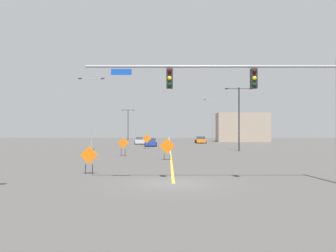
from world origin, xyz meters
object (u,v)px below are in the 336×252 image
object	(u,v)px
street_lamp_far_left	(127,122)
construction_sign_median_near	(88,157)
street_lamp_near_right	(90,108)
construction_sign_right_shoulder	(146,139)
car_blue_approaching	(150,142)
construction_sign_left_shoulder	(122,144)
car_orange_distant	(199,140)
car_silver_far	(139,141)
traffic_signal_assembly	(249,88)
street_lamp_far_right	(238,113)
street_lamp_mid_right	(210,118)
construction_sign_median_far	(166,147)

from	to	relation	value
street_lamp_far_left	construction_sign_median_near	distance (m)	64.62
street_lamp_far_left	street_lamp_near_right	bearing A→B (deg)	-90.11
construction_sign_right_shoulder	car_blue_approaching	distance (m)	7.36
street_lamp_far_left	construction_sign_left_shoulder	xyz separation A→B (m)	(4.96, -49.51, -3.17)
car_orange_distant	car_silver_far	xyz separation A→B (m)	(-11.50, -4.13, -0.04)
construction_sign_median_near	construction_sign_right_shoulder	distance (m)	28.80
traffic_signal_assembly	construction_sign_left_shoulder	distance (m)	21.11
street_lamp_far_right	construction_sign_left_shoulder	world-z (taller)	street_lamp_far_right
construction_sign_left_shoulder	car_orange_distant	size ratio (longest dim) A/B	0.44
street_lamp_far_left	street_lamp_mid_right	size ratio (longest dim) A/B	0.78
traffic_signal_assembly	car_blue_approaching	size ratio (longest dim) A/B	3.24
construction_sign_right_shoulder	street_lamp_far_right	bearing A→B (deg)	-23.83
construction_sign_left_shoulder	street_lamp_far_right	bearing A→B (deg)	31.71
street_lamp_far_right	construction_sign_median_near	xyz separation A→B (m)	(-14.10, -23.38, -3.70)
street_lamp_mid_right	car_silver_far	bearing A→B (deg)	-133.65
street_lamp_far_left	construction_sign_median_far	world-z (taller)	street_lamp_far_left
street_lamp_near_right	construction_sign_median_far	size ratio (longest dim) A/B	4.70
car_blue_approaching	street_lamp_mid_right	bearing A→B (deg)	61.73
construction_sign_median_near	car_orange_distant	size ratio (longest dim) A/B	0.40
street_lamp_far_right	street_lamp_mid_right	xyz separation A→B (m)	(0.88, 36.44, 0.41)
street_lamp_near_right	traffic_signal_assembly	bearing A→B (deg)	-62.18
street_lamp_mid_right	construction_sign_median_near	size ratio (longest dim) A/B	5.36
street_lamp_mid_right	car_orange_distant	world-z (taller)	street_lamp_mid_right
street_lamp_near_right	construction_sign_left_shoulder	world-z (taller)	street_lamp_near_right
street_lamp_far_right	car_silver_far	xyz separation A→B (m)	(-14.21, 20.62, -4.21)
construction_sign_right_shoulder	car_blue_approaching	xyz separation A→B (m)	(0.23, 7.32, -0.69)
traffic_signal_assembly	construction_sign_median_near	xyz separation A→B (m)	(-9.38, 3.82, -3.92)
street_lamp_near_right	construction_sign_median_far	distance (m)	16.45
traffic_signal_assembly	car_blue_approaching	distance (m)	40.76
street_lamp_mid_right	street_lamp_near_right	world-z (taller)	street_lamp_mid_right
construction_sign_median_near	construction_sign_right_shoulder	world-z (taller)	construction_sign_right_shoulder
construction_sign_median_near	street_lamp_far_right	bearing A→B (deg)	58.90
construction_sign_median_near	car_silver_far	world-z (taller)	construction_sign_median_near
street_lamp_mid_right	car_silver_far	size ratio (longest dim) A/B	2.06
street_lamp_near_right	car_orange_distant	world-z (taller)	street_lamp_near_right
street_lamp_mid_right	construction_sign_right_shoulder	size ratio (longest dim) A/B	4.67
car_orange_distant	car_silver_far	distance (m)	12.22
street_lamp_far_right	construction_sign_left_shoulder	xyz separation A→B (m)	(-13.78, -8.51, -3.57)
construction_sign_median_near	construction_sign_median_far	xyz separation A→B (m)	(4.93, 10.27, 0.10)
car_silver_far	street_lamp_mid_right	bearing A→B (deg)	46.35
traffic_signal_assembly	car_orange_distant	world-z (taller)	traffic_signal_assembly
car_orange_distant	car_blue_approaching	world-z (taller)	same
construction_sign_right_shoulder	car_silver_far	xyz separation A→B (m)	(-2.08, 15.26, -0.70)
street_lamp_far_left	construction_sign_left_shoulder	world-z (taller)	street_lamp_far_left
street_lamp_mid_right	street_lamp_near_right	xyz separation A→B (m)	(-19.70, -36.91, 0.21)
construction_sign_median_far	car_blue_approaching	distance (m)	25.94
construction_sign_median_far	construction_sign_left_shoulder	world-z (taller)	construction_sign_median_far
street_lamp_near_right	construction_sign_left_shoulder	distance (m)	10.38
car_orange_distant	construction_sign_median_far	bearing A→B (deg)	-99.68
traffic_signal_assembly	car_silver_far	distance (m)	48.94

